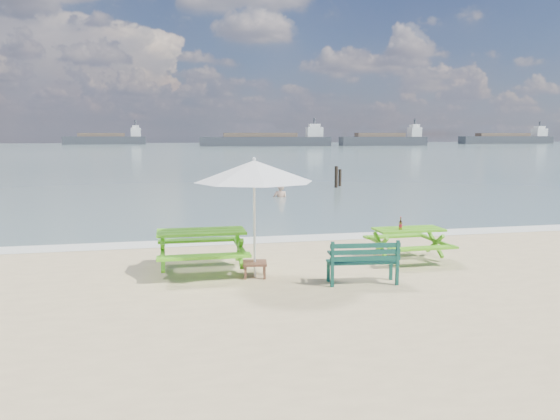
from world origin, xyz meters
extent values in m
plane|color=slate|center=(0.00, 85.00, 0.00)|extent=(300.00, 300.00, 0.00)
cube|color=silver|center=(0.00, 4.60, 0.01)|extent=(22.00, 0.90, 0.01)
cube|color=#56BA1C|center=(-2.00, 1.69, 0.80)|extent=(1.74, 0.83, 0.05)
cube|color=#56BA1C|center=(-1.99, 2.50, 0.47)|extent=(1.73, 0.32, 0.05)
cube|color=#56BA1C|center=(-2.01, 0.88, 0.47)|extent=(1.73, 0.32, 0.05)
cube|color=#56BA1C|center=(-2.00, 1.69, 0.37)|extent=(1.63, 0.99, 0.73)
cube|color=#51A619|center=(2.46, 1.71, 0.68)|extent=(1.47, 0.70, 0.05)
cube|color=#51A619|center=(2.45, 2.40, 0.40)|extent=(1.47, 0.27, 0.05)
cube|color=#51A619|center=(2.46, 1.03, 0.40)|extent=(1.47, 0.27, 0.05)
cube|color=#51A619|center=(2.46, 1.71, 0.31)|extent=(1.38, 0.84, 0.62)
cube|color=#0F4136|center=(0.82, 0.17, 0.40)|extent=(1.32, 0.52, 0.04)
cube|color=#0F4136|center=(0.80, -0.03, 0.62)|extent=(1.28, 0.17, 0.33)
cube|color=#0F4136|center=(0.82, 0.17, 0.20)|extent=(1.23, 0.57, 0.40)
cube|color=brown|center=(-1.03, 1.03, 0.27)|extent=(0.52, 0.52, 0.05)
cube|color=brown|center=(-1.03, 1.03, 0.13)|extent=(0.45, 0.45, 0.25)
cylinder|color=silver|center=(-1.03, 1.03, 1.08)|extent=(0.05, 0.05, 2.17)
cone|color=silver|center=(-1.03, 1.03, 2.03)|extent=(2.58, 2.58, 0.41)
cylinder|color=#8E5714|center=(2.22, 1.61, 0.78)|extent=(0.07, 0.07, 0.16)
cylinder|color=#8E5714|center=(2.22, 1.61, 0.93)|extent=(0.03, 0.03, 0.08)
cylinder|color=#B01429|center=(2.22, 1.61, 0.78)|extent=(0.07, 0.07, 0.06)
imported|color=tan|center=(2.29, 14.03, -0.26)|extent=(0.70, 0.53, 1.74)
cylinder|color=black|center=(5.98, 17.54, 0.45)|extent=(0.18, 0.18, 1.29)
cylinder|color=black|center=(6.38, 18.14, 0.35)|extent=(0.16, 0.16, 1.09)
cube|color=#32353B|center=(93.56, 130.49, 1.00)|extent=(28.23, 4.41, 2.20)
cube|color=silver|center=(104.27, 130.65, 3.20)|extent=(3.42, 3.05, 2.20)
cube|color=#32353B|center=(48.07, 111.54, 1.00)|extent=(20.53, 4.87, 2.20)
cube|color=silver|center=(55.81, 111.21, 3.20)|extent=(2.57, 3.10, 2.20)
cube|color=#32353B|center=(-17.16, 141.76, 1.00)|extent=(20.85, 4.26, 2.20)
cube|color=silver|center=(-9.25, 141.86, 3.20)|extent=(2.53, 3.03, 2.20)
cube|color=#32353B|center=(20.27, 112.69, 1.00)|extent=(29.68, 6.39, 2.20)
cube|color=silver|center=(31.42, 111.78, 3.20)|extent=(3.77, 3.28, 2.20)
camera|label=1|loc=(-2.72, -9.04, 2.72)|focal=35.00mm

